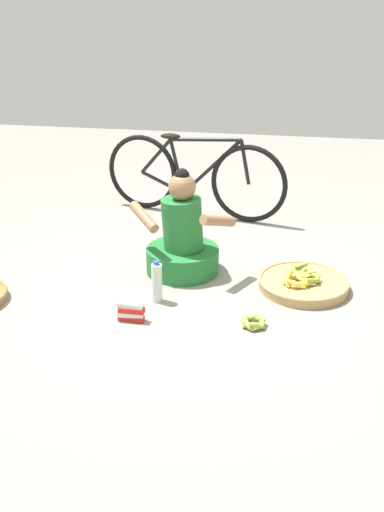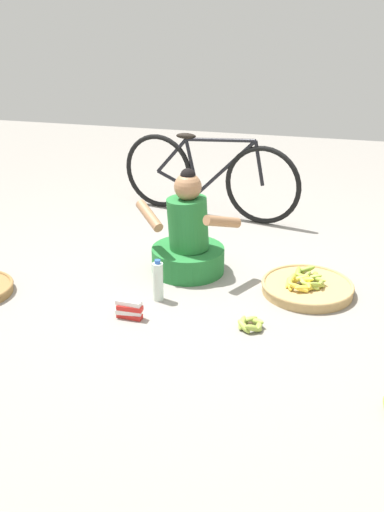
{
  "view_description": "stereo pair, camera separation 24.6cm",
  "coord_description": "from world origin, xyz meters",
  "views": [
    {
      "loc": [
        0.61,
        -3.42,
        1.81
      ],
      "look_at": [
        0.0,
        -0.2,
        0.35
      ],
      "focal_mm": 40.82,
      "sensor_mm": 36.0,
      "label": 1
    },
    {
      "loc": [
        0.85,
        -3.37,
        1.81
      ],
      "look_at": [
        0.0,
        -0.2,
        0.35
      ],
      "focal_mm": 40.82,
      "sensor_mm": 36.0,
      "label": 2
    }
  ],
  "objects": [
    {
      "name": "bicycle_leaning",
      "position": [
        -0.31,
        1.51,
        0.36
      ],
      "size": [
        1.68,
        0.37,
        0.73
      ],
      "color": "black",
      "rests_on": "ground"
    },
    {
      "name": "loose_bananas_mid_left",
      "position": [
        0.41,
        -0.38,
        0.03
      ],
      "size": [
        0.18,
        0.18,
        0.08
      ],
      "color": "#9EB747",
      "rests_on": "ground"
    },
    {
      "name": "ground_plane",
      "position": [
        0.0,
        0.0,
        0.0
      ],
      "size": [
        10.0,
        10.0,
        0.0
      ],
      "primitive_type": "plane",
      "color": "gray"
    },
    {
      "name": "water_bottle",
      "position": [
        -0.23,
        -0.17,
        0.13
      ],
      "size": [
        0.07,
        0.07,
        0.28
      ],
      "color": "silver",
      "rests_on": "ground"
    },
    {
      "name": "banana_basket_back_left",
      "position": [
        0.69,
        0.18,
        0.04
      ],
      "size": [
        0.61,
        0.61,
        0.14
      ],
      "color": "tan",
      "rests_on": "ground"
    },
    {
      "name": "packet_carton_stack",
      "position": [
        -0.33,
        -0.45,
        0.06
      ],
      "size": [
        0.17,
        0.06,
        0.12
      ],
      "color": "red",
      "rests_on": "ground"
    },
    {
      "name": "vendor_woman_front",
      "position": [
        -0.16,
        0.3,
        0.24
      ],
      "size": [
        0.76,
        0.52,
        0.76
      ],
      "color": "#237233",
      "rests_on": "ground"
    }
  ]
}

